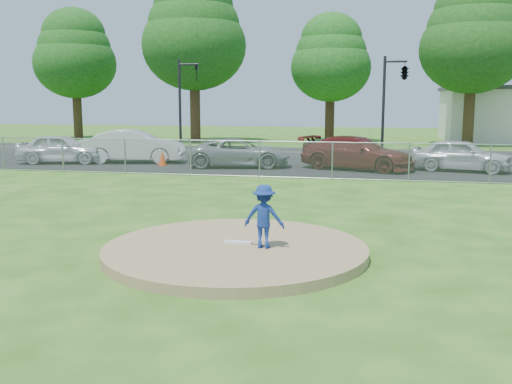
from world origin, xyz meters
TOP-DOWN VIEW (x-y plane):
  - ground at (0.00, 10.00)m, footprint 120.00×120.00m
  - pitchers_mound at (0.00, 0.00)m, footprint 5.40×5.40m
  - pitching_rubber at (0.00, 0.20)m, footprint 0.60×0.15m
  - chain_link_fence at (0.00, 12.00)m, footprint 40.00×0.06m
  - parking_lot at (0.00, 16.50)m, footprint 50.00×8.00m
  - street at (0.00, 24.00)m, footprint 60.00×7.00m
  - tree_far_left at (-22.00, 33.00)m, footprint 6.72×6.72m
  - tree_left at (-11.00, 31.00)m, footprint 7.84×7.84m
  - tree_center at (-1.00, 34.00)m, footprint 6.16×6.16m
  - tree_right at (9.00, 32.00)m, footprint 7.28×7.28m
  - traffic_signal_left at (-8.76, 22.00)m, footprint 1.28×0.20m
  - traffic_signal_center at (3.97, 22.00)m, footprint 1.42×2.48m
  - pitcher at (0.60, -0.04)m, footprint 0.86×0.53m
  - traffic_cone at (-7.51, 15.14)m, footprint 0.39×0.39m
  - parked_car_silver at (-12.94, 15.16)m, footprint 4.63×2.66m
  - parked_car_white at (-9.44, 16.18)m, footprint 5.38×2.79m
  - parked_car_gray at (-3.72, 15.43)m, footprint 5.20×3.08m
  - parked_car_darkred at (1.85, 15.54)m, footprint 5.67×3.80m
  - parked_car_pearl at (6.45, 15.90)m, footprint 4.58×2.67m

SIDE VIEW (x-z plane):
  - ground at x=0.00m, z-range 0.00..0.00m
  - street at x=0.00m, z-range 0.00..0.01m
  - parking_lot at x=0.00m, z-range 0.00..0.01m
  - pitchers_mound at x=0.00m, z-range 0.00..0.20m
  - pitching_rubber at x=0.00m, z-range 0.20..0.24m
  - traffic_cone at x=-7.51m, z-range 0.01..0.77m
  - parked_car_gray at x=-3.72m, z-range 0.01..1.36m
  - parked_car_pearl at x=6.45m, z-range 0.01..1.47m
  - chain_link_fence at x=0.00m, z-range 0.00..1.50m
  - parked_car_silver at x=-12.94m, z-range 0.01..1.49m
  - parked_car_darkred at x=1.85m, z-range 0.01..1.54m
  - pitcher at x=0.60m, z-range 0.20..1.48m
  - parked_car_white at x=-9.44m, z-range 0.01..1.70m
  - traffic_signal_left at x=-8.76m, z-range 0.56..6.16m
  - traffic_signal_center at x=3.97m, z-range 1.81..7.41m
  - tree_center at x=-1.00m, z-range 1.55..11.39m
  - tree_far_left at x=-22.00m, z-range 1.69..12.43m
  - tree_right at x=9.00m, z-range 1.83..13.47m
  - tree_left at x=-11.00m, z-range 1.98..14.51m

